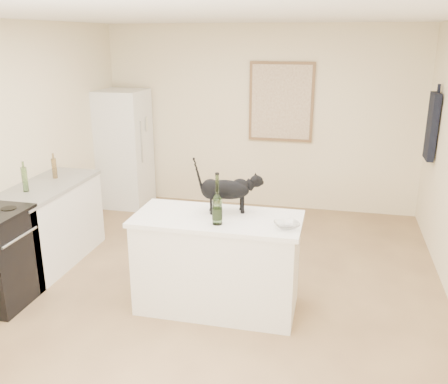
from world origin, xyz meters
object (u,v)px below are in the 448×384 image
glass_bowl (287,225)px  fridge (124,149)px  wine_bottle (217,202)px  black_cat (226,192)px

glass_bowl → fridge: bearing=135.0°
fridge → wine_bottle: bearing=-52.4°
fridge → glass_bowl: 3.79m
glass_bowl → black_cat: bearing=155.9°
black_cat → glass_bowl: (0.58, -0.26, -0.17)m
black_cat → wine_bottle: wine_bottle is taller
fridge → glass_bowl: size_ratio=8.15×
wine_bottle → glass_bowl: 0.61m
fridge → glass_bowl: (2.68, -2.68, 0.08)m
wine_bottle → glass_bowl: (0.59, 0.04, -0.17)m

